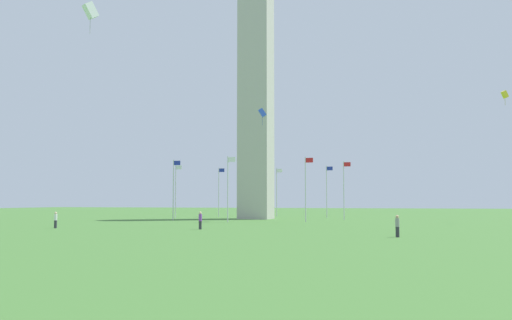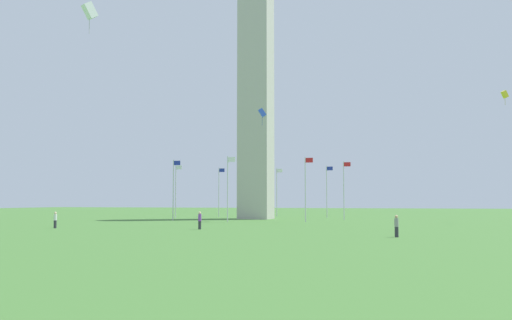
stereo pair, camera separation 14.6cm
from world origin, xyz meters
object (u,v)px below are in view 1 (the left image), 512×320
object	(u,v)px
obelisk_monument	(256,82)
kite_blue_box	(262,113)
flagpole_w	(228,186)
person_gray_shirt	(397,226)
person_white_shirt	(56,220)
person_purple_shirt	(200,221)
flagpole_n	(344,188)
flagpole_sw	(174,187)
flagpole_nw	(306,186)
flagpole_se	(219,190)
kite_yellow_box	(505,94)
kite_white_box	(90,11)
flagpole_e	(277,190)
flagpole_s	(176,189)
flagpole_ne	(327,189)

from	to	relation	value
obelisk_monument	kite_blue_box	xyz separation A→B (m)	(3.35, -8.52, -6.49)
flagpole_w	person_gray_shirt	xyz separation A→B (m)	(22.08, -24.30, -3.91)
person_white_shirt	person_purple_shirt	distance (m)	15.27
obelisk_monument	flagpole_n	bearing A→B (deg)	0.00
flagpole_sw	flagpole_nw	xyz separation A→B (m)	(19.33, -0.00, 0.00)
kite_blue_box	person_gray_shirt	bearing A→B (deg)	-57.45
person_gray_shirt	person_white_shirt	distance (m)	34.42
kite_blue_box	obelisk_monument	bearing A→B (deg)	111.46
flagpole_n	flagpole_se	distance (m)	25.25
flagpole_sw	person_purple_shirt	xyz separation A→B (m)	(12.79, -21.69, -3.89)
obelisk_monument	person_gray_shirt	xyz separation A→B (m)	(22.14, -37.96, -20.87)
flagpole_n	flagpole_w	xyz separation A→B (m)	(-13.67, -13.67, 0.00)
person_white_shirt	kite_yellow_box	bearing A→B (deg)	-72.33
flagpole_se	kite_white_box	size ratio (longest dim) A/B	3.33
flagpole_n	flagpole_nw	bearing A→B (deg)	-112.50
flagpole_e	person_gray_shirt	size ratio (longest dim) A/B	5.12
obelisk_monument	flagpole_n	world-z (taller)	obelisk_monument
flagpole_s	flagpole_sw	distance (m)	10.46
flagpole_e	person_white_shirt	distance (m)	48.67
flagpole_se	kite_yellow_box	xyz separation A→B (m)	(44.90, -15.57, 11.84)
person_white_shirt	flagpole_s	bearing A→B (deg)	-9.63
person_purple_shirt	kite_blue_box	bearing A→B (deg)	18.26
flagpole_se	kite_blue_box	size ratio (longest dim) A/B	3.57
flagpole_nw	person_purple_shirt	bearing A→B (deg)	-106.78
flagpole_s	person_white_shirt	xyz separation A→B (m)	(1.65, -33.33, -3.92)
flagpole_e	kite_white_box	distance (m)	59.16
flagpole_n	person_white_shirt	distance (m)	42.26
flagpole_ne	flagpole_e	bearing A→B (deg)	157.50
kite_blue_box	flagpole_n	bearing A→B (deg)	39.41
kite_yellow_box	flagpole_ne	bearing A→B (deg)	148.67
flagpole_e	kite_white_box	bearing A→B (deg)	-91.54
flagpole_e	person_purple_shirt	size ratio (longest dim) A/B	5.01
flagpole_n	kite_blue_box	bearing A→B (deg)	-140.59
flagpole_n	flagpole_ne	size ratio (longest dim) A/B	1.00
obelisk_monument	flagpole_sw	bearing A→B (deg)	-134.83
flagpole_e	flagpole_nw	bearing A→B (deg)	-67.50
flagpole_n	obelisk_monument	bearing A→B (deg)	180.00
flagpole_s	flagpole_nw	bearing A→B (deg)	-22.50
obelisk_monument	flagpole_s	xyz separation A→B (m)	(-13.61, 0.00, -16.96)
obelisk_monument	kite_yellow_box	xyz separation A→B (m)	(35.29, -5.90, -5.12)
flagpole_nw	kite_blue_box	size ratio (longest dim) A/B	3.57
flagpole_w	flagpole_sw	bearing A→B (deg)	157.50
flagpole_nw	person_white_shirt	size ratio (longest dim) A/B	5.18
flagpole_sw	kite_blue_box	xyz separation A→B (m)	(12.96, 1.14, 10.47)
person_gray_shirt	obelisk_monument	bearing A→B (deg)	-16.58
flagpole_e	person_white_shirt	world-z (taller)	flagpole_e
flagpole_se	person_purple_shirt	distance (m)	43.14
obelisk_monument	flagpole_se	world-z (taller)	obelisk_monument
person_purple_shirt	flagpole_sw	bearing A→B (deg)	49.21
flagpole_ne	flagpole_sw	distance (m)	27.34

